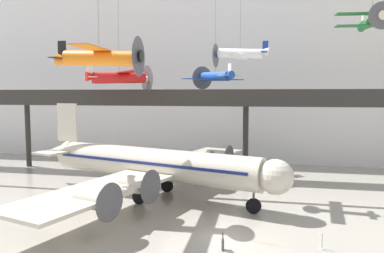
% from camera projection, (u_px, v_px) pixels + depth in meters
% --- Properties ---
extents(ground_plane, '(260.00, 260.00, 0.00)m').
position_uv_depth(ground_plane, '(225.00, 238.00, 26.46)').
color(ground_plane, gray).
extents(hangar_back_wall, '(140.00, 3.00, 28.39)m').
position_uv_depth(hangar_back_wall, '(251.00, 67.00, 55.62)').
color(hangar_back_wall, white).
rests_on(hangar_back_wall, ground).
extents(mezzanine_walkway, '(110.00, 3.20, 10.71)m').
position_uv_depth(mezzanine_walkway, '(245.00, 104.00, 44.77)').
color(mezzanine_walkway, '#2D2B28').
rests_on(mezzanine_walkway, ground).
extents(airliner_silver_main, '(27.68, 32.16, 9.13)m').
position_uv_depth(airliner_silver_main, '(150.00, 164.00, 36.72)').
color(airliner_silver_main, beige).
rests_on(airliner_silver_main, ground).
extents(suspended_plane_orange_highwing, '(7.52, 9.24, 11.63)m').
position_uv_depth(suspended_plane_orange_highwing, '(99.00, 58.00, 31.10)').
color(suspended_plane_orange_highwing, orange).
extents(suspended_plane_green_biplane, '(6.60, 5.39, 7.78)m').
position_uv_depth(suspended_plane_green_biplane, '(372.00, 22.00, 33.90)').
color(suspended_plane_green_biplane, '#1E6B33').
extents(suspended_plane_white_twin, '(5.36, 6.56, 10.55)m').
position_uv_depth(suspended_plane_white_twin, '(240.00, 54.00, 35.41)').
color(suspended_plane_white_twin, silver).
extents(suspended_plane_blue_trainer, '(7.27, 7.16, 12.42)m').
position_uv_depth(suspended_plane_blue_trainer, '(215.00, 77.00, 47.00)').
color(suspended_plane_blue_trainer, '#1E4CAD').
extents(suspended_plane_red_highwing, '(8.04, 8.13, 12.91)m').
position_uv_depth(suspended_plane_red_highwing, '(119.00, 77.00, 43.99)').
color(suspended_plane_red_highwing, red).
extents(stanchion_barrier, '(0.36, 0.36, 1.08)m').
position_uv_depth(stanchion_barrier, '(322.00, 244.00, 24.58)').
color(stanchion_barrier, '#B2B5BA').
rests_on(stanchion_barrier, ground).
extents(info_sign_pedestal, '(0.23, 0.77, 1.24)m').
position_uv_depth(info_sign_pedestal, '(223.00, 243.00, 24.44)').
color(info_sign_pedestal, '#4C4C51').
rests_on(info_sign_pedestal, ground).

